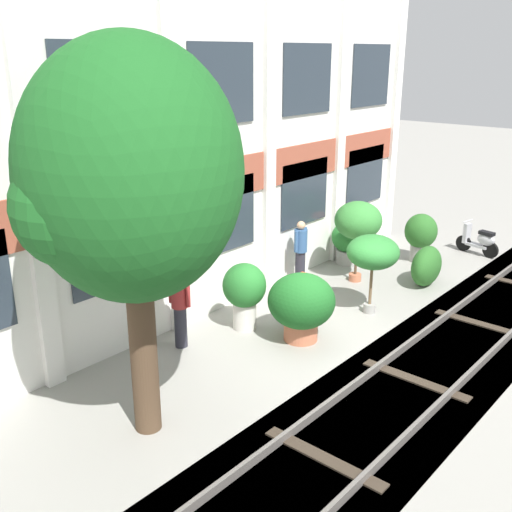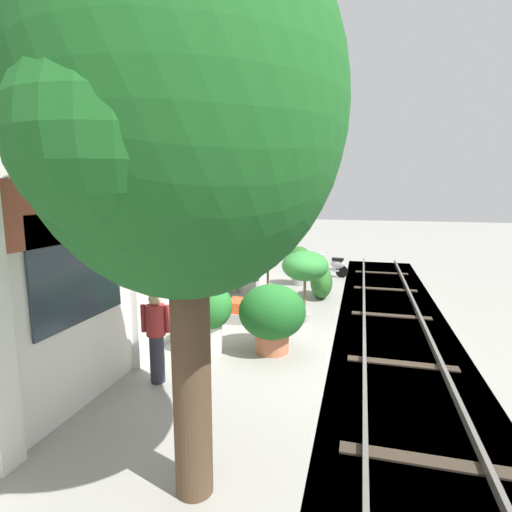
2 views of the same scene
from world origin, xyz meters
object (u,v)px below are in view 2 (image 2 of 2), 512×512
at_px(potted_plant_stone_basin, 249,271).
at_px(potted_plant_ribbed_drum, 210,311).
at_px(potted_plant_fluted_column, 272,314).
at_px(potted_plant_square_trough, 238,311).
at_px(topiary_hedge, 321,282).
at_px(resident_watching_tracks, 156,335).
at_px(potted_plant_tall_urn, 268,250).
at_px(scooter_near_curb, 333,266).
at_px(potted_plant_glazed_jar, 299,262).
at_px(resident_by_doorway, 224,279).
at_px(potted_plant_terracotta_small, 305,267).
at_px(broadleaf_tree, 184,120).

bearing_deg(potted_plant_stone_basin, potted_plant_ribbed_drum, -173.43).
distance_m(potted_plant_fluted_column, potted_plant_square_trough, 2.30).
bearing_deg(potted_plant_fluted_column, topiary_hedge, -7.01).
height_order(potted_plant_ribbed_drum, potted_plant_fluted_column, potted_plant_ribbed_drum).
bearing_deg(potted_plant_stone_basin, resident_watching_tracks, -178.54).
distance_m(resident_watching_tracks, topiary_hedge, 6.94).
relative_size(potted_plant_tall_urn, scooter_near_curb, 1.57).
relative_size(potted_plant_glazed_jar, resident_watching_tracks, 0.86).
relative_size(scooter_near_curb, resident_by_doorway, 0.81).
relative_size(potted_plant_ribbed_drum, topiary_hedge, 1.11).
xyz_separation_m(potted_plant_terracotta_small, resident_watching_tracks, (-4.04, 2.07, -0.58)).
height_order(potted_plant_ribbed_drum, potted_plant_square_trough, potted_plant_ribbed_drum).
bearing_deg(potted_plant_terracotta_small, resident_by_doorway, 79.32).
relative_size(potted_plant_fluted_column, potted_plant_terracotta_small, 0.78).
xyz_separation_m(potted_plant_glazed_jar, scooter_near_curb, (1.70, -1.10, -0.39)).
height_order(potted_plant_glazed_jar, scooter_near_curb, potted_plant_glazed_jar).
distance_m(potted_plant_square_trough, resident_by_doorway, 1.24).
bearing_deg(potted_plant_square_trough, broadleaf_tree, -167.29).
bearing_deg(potted_plant_terracotta_small, potted_plant_tall_urn, 41.24).
distance_m(potted_plant_ribbed_drum, scooter_near_curb, 8.59).
bearing_deg(potted_plant_tall_urn, potted_plant_ribbed_drum, 175.74).
bearing_deg(broadleaf_tree, potted_plant_glazed_jar, 2.30).
distance_m(potted_plant_square_trough, scooter_near_curb, 6.52).
relative_size(potted_plant_square_trough, potted_plant_terracotta_small, 0.44).
bearing_deg(potted_plant_terracotta_small, scooter_near_curb, -3.06).
xyz_separation_m(potted_plant_ribbed_drum, potted_plant_glazed_jar, (6.65, -0.86, -0.08)).
bearing_deg(potted_plant_ribbed_drum, potted_plant_terracotta_small, -33.00).
relative_size(potted_plant_terracotta_small, scooter_near_curb, 1.37).
xyz_separation_m(potted_plant_square_trough, potted_plant_tall_urn, (1.92, -0.36, 1.38)).
xyz_separation_m(potted_plant_fluted_column, potted_plant_tall_urn, (3.72, 0.96, 0.81)).
height_order(potted_plant_square_trough, resident_by_doorway, resident_by_doorway).
distance_m(potted_plant_ribbed_drum, potted_plant_square_trough, 2.26).
bearing_deg(potted_plant_fluted_column, resident_watching_tracks, 137.81).
xyz_separation_m(potted_plant_ribbed_drum, topiary_hedge, (5.04, -1.84, -0.39)).
distance_m(potted_plant_ribbed_drum, potted_plant_fluted_column, 1.32).
bearing_deg(potted_plant_ribbed_drum, potted_plant_fluted_column, -73.99).
xyz_separation_m(scooter_near_curb, topiary_hedge, (-3.31, 0.12, 0.08)).
distance_m(potted_plant_ribbed_drum, potted_plant_terracotta_small, 3.08).
height_order(potted_plant_stone_basin, resident_watching_tracks, resident_watching_tracks).
distance_m(potted_plant_ribbed_drum, resident_by_doorway, 3.08).
relative_size(potted_plant_terracotta_small, resident_watching_tracks, 1.14).
bearing_deg(topiary_hedge, potted_plant_fluted_column, 172.99).
xyz_separation_m(potted_plant_ribbed_drum, resident_watching_tracks, (-1.50, 0.42, -0.02)).
height_order(potted_plant_fluted_column, resident_by_doorway, resident_by_doorway).
xyz_separation_m(potted_plant_fluted_column, resident_watching_tracks, (-1.86, 1.69, 0.05)).
bearing_deg(broadleaf_tree, potted_plant_terracotta_small, -3.32).
bearing_deg(resident_by_doorway, broadleaf_tree, -79.51).
bearing_deg(topiary_hedge, potted_plant_terracotta_small, 175.60).
height_order(potted_plant_stone_basin, scooter_near_curb, potted_plant_stone_basin).
bearing_deg(scooter_near_curb, potted_plant_tall_urn, 78.97).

